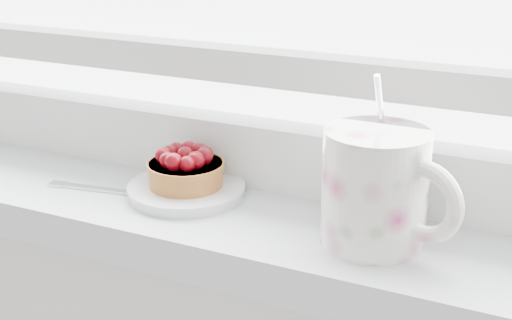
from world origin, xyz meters
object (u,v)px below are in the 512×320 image
Objects in this scene: floral_mug at (378,186)px; fork at (121,192)px; saucer at (187,190)px; raspberry_tart at (186,168)px.

fork is (-0.28, -0.00, -0.05)m from floral_mug.
raspberry_tart is (0.00, -0.00, 0.03)m from saucer.
raspberry_tart is at bearing 174.18° from floral_mug.
raspberry_tart reaches higher than fork.
floral_mug reaches higher than fork.
saucer is 0.22m from floral_mug.
floral_mug is 0.28m from fork.
raspberry_tart is at bearing -73.73° from saucer.
raspberry_tart is 0.53× the size of floral_mug.
fork is at bearing -179.49° from floral_mug.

